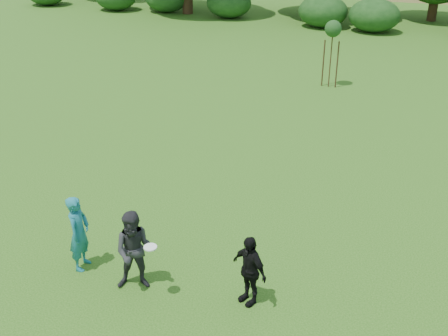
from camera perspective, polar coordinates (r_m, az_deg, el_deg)
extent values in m
plane|color=#19470C|center=(12.84, -5.33, -9.85)|extent=(120.00, 120.00, 0.00)
imported|color=#1A6D78|center=(12.67, -14.51, -6.41)|extent=(0.54, 0.71, 1.76)
imported|color=#28292B|center=(11.81, -9.00, -8.32)|extent=(1.08, 0.98, 1.80)
imported|color=black|center=(11.36, 2.57, -10.30)|extent=(0.98, 0.74, 1.54)
cylinder|color=white|center=(11.26, -7.50, -7.98)|extent=(0.27, 0.27, 0.03)
cylinder|color=#3F2919|center=(24.73, 10.78, 10.90)|extent=(0.05, 0.05, 2.50)
sphere|color=#1D4518|center=(24.45, 11.03, 13.73)|extent=(0.70, 0.70, 0.70)
cylinder|color=#3D2818|center=(24.86, 10.05, 10.44)|extent=(0.06, 0.06, 2.00)
cylinder|color=#3C2717|center=(24.74, 11.42, 10.25)|extent=(0.06, 0.06, 2.00)
ellipsoid|color=olive|center=(86.86, 2.21, 12.91)|extent=(110.00, 70.00, 44.00)
ellipsoid|color=olive|center=(69.51, 14.47, 12.54)|extent=(80.00, 50.00, 28.00)
cylinder|color=#3A2616|center=(40.63, 20.53, 15.41)|extent=(0.60, 0.60, 2.27)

